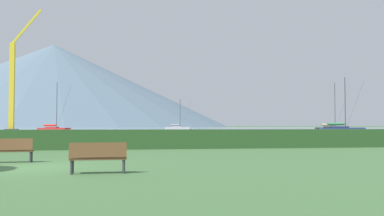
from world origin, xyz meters
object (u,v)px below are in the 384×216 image
(sailboat_slip_4, at_px, (54,130))
(park_bench_near_path, at_px, (11,149))
(sailboat_slip_0, at_px, (343,130))
(park_bench_under_tree, at_px, (98,156))
(sailboat_slip_3, at_px, (178,129))
(sailboat_slip_2, at_px, (333,129))
(dock_crane, at_px, (13,92))

(sailboat_slip_4, xyz_separation_m, park_bench_near_path, (8.52, -66.15, -0.04))
(sailboat_slip_0, height_order, park_bench_under_tree, sailboat_slip_0)
(sailboat_slip_0, height_order, sailboat_slip_4, sailboat_slip_4)
(sailboat_slip_4, bearing_deg, sailboat_slip_0, -9.57)
(park_bench_near_path, height_order, park_bench_under_tree, same)
(sailboat_slip_0, bearing_deg, sailboat_slip_3, 125.56)
(sailboat_slip_2, xyz_separation_m, sailboat_slip_4, (-53.20, 6.37, -0.03))
(sailboat_slip_3, relative_size, dock_crane, 0.36)
(park_bench_under_tree, bearing_deg, sailboat_slip_4, 98.81)
(dock_crane, bearing_deg, sailboat_slip_3, 40.03)
(sailboat_slip_3, xyz_separation_m, park_bench_under_tree, (-14.07, -90.36, -0.05))
(sailboat_slip_0, relative_size, dock_crane, 0.42)
(sailboat_slip_0, xyz_separation_m, sailboat_slip_2, (5.61, 13.95, -0.03))
(sailboat_slip_0, xyz_separation_m, park_bench_under_tree, (-35.45, -50.24, -0.11))
(sailboat_slip_2, bearing_deg, dock_crane, -168.75)
(sailboat_slip_3, bearing_deg, park_bench_near_path, -89.92)
(sailboat_slip_4, relative_size, park_bench_near_path, 5.68)
(dock_crane, bearing_deg, park_bench_near_path, -76.31)
(sailboat_slip_2, bearing_deg, sailboat_slip_3, 146.39)
(park_bench_near_path, bearing_deg, park_bench_under_tree, -54.48)
(park_bench_near_path, relative_size, dock_crane, 0.08)
(sailboat_slip_3, xyz_separation_m, dock_crane, (-32.06, -26.93, 6.51))
(park_bench_under_tree, bearing_deg, dock_crane, 104.89)
(sailboat_slip_2, distance_m, sailboat_slip_3, 37.59)
(sailboat_slip_4, xyz_separation_m, park_bench_under_tree, (12.14, -70.57, -0.04))
(park_bench_under_tree, bearing_deg, sailboat_slip_2, 56.45)
(park_bench_near_path, height_order, dock_crane, dock_crane)
(sailboat_slip_0, relative_size, sailboat_slip_3, 1.17)
(sailboat_slip_2, relative_size, sailboat_slip_3, 1.24)
(park_bench_near_path, relative_size, park_bench_under_tree, 0.98)
(sailboat_slip_3, height_order, park_bench_under_tree, sailboat_slip_3)
(sailboat_slip_4, height_order, park_bench_near_path, sailboat_slip_4)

